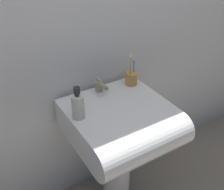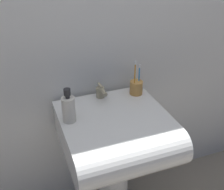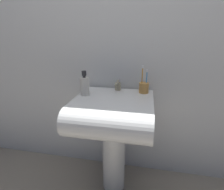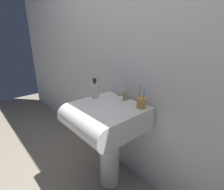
% 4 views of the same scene
% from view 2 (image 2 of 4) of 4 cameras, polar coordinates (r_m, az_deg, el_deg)
% --- Properties ---
extents(wall_back, '(5.00, 0.05, 2.40)m').
position_cam_2_polar(wall_back, '(1.47, -3.70, 16.27)').
color(wall_back, silver).
rests_on(wall_back, ground).
extents(sink_pedestal, '(0.17, 0.17, 0.58)m').
position_cam_2_polar(sink_pedestal, '(1.71, 0.20, -17.20)').
color(sink_pedestal, white).
rests_on(sink_pedestal, ground).
extents(sink_basin, '(0.53, 0.55, 0.18)m').
position_cam_2_polar(sink_basin, '(1.41, 1.17, -8.31)').
color(sink_basin, white).
rests_on(sink_basin, sink_pedestal).
extents(faucet, '(0.05, 0.12, 0.08)m').
position_cam_2_polar(faucet, '(1.52, -2.27, 0.67)').
color(faucet, tan).
rests_on(faucet, sink_basin).
extents(toothbrush_cup, '(0.07, 0.07, 0.20)m').
position_cam_2_polar(toothbrush_cup, '(1.57, 4.95, 1.62)').
color(toothbrush_cup, '#D19347').
rests_on(toothbrush_cup, sink_basin).
extents(soap_bottle, '(0.06, 0.06, 0.17)m').
position_cam_2_polar(soap_bottle, '(1.33, -8.81, -2.70)').
color(soap_bottle, silver).
rests_on(soap_bottle, sink_basin).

